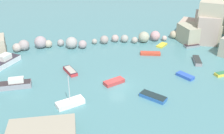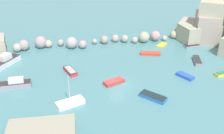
{
  "view_description": "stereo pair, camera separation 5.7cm",
  "coord_description": "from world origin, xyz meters",
  "px_view_note": "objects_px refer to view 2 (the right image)",
  "views": [
    {
      "loc": [
        -8.69,
        -37.07,
        22.53
      ],
      "look_at": [
        0.0,
        4.45,
        1.0
      ],
      "focal_mm": 42.57,
      "sensor_mm": 36.0,
      "label": 1
    },
    {
      "loc": [
        -8.63,
        -37.08,
        22.53
      ],
      "look_at": [
        0.0,
        4.45,
        1.0
      ],
      "focal_mm": 42.57,
      "sensor_mm": 36.0,
      "label": 2
    }
  ],
  "objects_px": {
    "moored_boat_6": "(150,53)",
    "moored_boat_3": "(185,76)",
    "moored_boat_7": "(153,97)",
    "moored_boat_0": "(114,82)",
    "moored_boat_5": "(70,71)",
    "moored_boat_8": "(221,74)",
    "moored_boat_4": "(70,103)",
    "moored_boat_11": "(162,45)",
    "moored_boat_10": "(4,62)",
    "moored_boat_9": "(192,46)",
    "moored_boat_1": "(12,84)",
    "moored_boat_2": "(197,61)"
  },
  "relations": [
    {
      "from": "moored_boat_10",
      "to": "moored_boat_11",
      "type": "distance_m",
      "value": 32.96
    },
    {
      "from": "moored_boat_2",
      "to": "moored_boat_5",
      "type": "xyz_separation_m",
      "value": [
        -24.41,
        0.74,
        -0.02
      ]
    },
    {
      "from": "moored_boat_6",
      "to": "moored_boat_5",
      "type": "bearing_deg",
      "value": -148.84
    },
    {
      "from": "moored_boat_6",
      "to": "moored_boat_0",
      "type": "bearing_deg",
      "value": -118.75
    },
    {
      "from": "moored_boat_1",
      "to": "moored_boat_3",
      "type": "height_order",
      "value": "moored_boat_1"
    },
    {
      "from": "moored_boat_9",
      "to": "moored_boat_5",
      "type": "bearing_deg",
      "value": 8.65
    },
    {
      "from": "moored_boat_0",
      "to": "moored_boat_7",
      "type": "distance_m",
      "value": 7.42
    },
    {
      "from": "moored_boat_0",
      "to": "moored_boat_3",
      "type": "distance_m",
      "value": 12.59
    },
    {
      "from": "moored_boat_7",
      "to": "moored_boat_9",
      "type": "bearing_deg",
      "value": 97.23
    },
    {
      "from": "moored_boat_9",
      "to": "moored_boat_6",
      "type": "bearing_deg",
      "value": 6.15
    },
    {
      "from": "moored_boat_1",
      "to": "moored_boat_10",
      "type": "distance_m",
      "value": 9.3
    },
    {
      "from": "moored_boat_10",
      "to": "moored_boat_4",
      "type": "bearing_deg",
      "value": -108.34
    },
    {
      "from": "moored_boat_6",
      "to": "moored_boat_7",
      "type": "height_order",
      "value": "moored_boat_7"
    },
    {
      "from": "moored_boat_6",
      "to": "moored_boat_10",
      "type": "height_order",
      "value": "moored_boat_10"
    },
    {
      "from": "moored_boat_3",
      "to": "moored_boat_11",
      "type": "xyz_separation_m",
      "value": [
        1.32,
        14.4,
        -0.09
      ]
    },
    {
      "from": "moored_boat_7",
      "to": "moored_boat_5",
      "type": "bearing_deg",
      "value": -175.14
    },
    {
      "from": "moored_boat_6",
      "to": "moored_boat_3",
      "type": "bearing_deg",
      "value": -59.5
    },
    {
      "from": "moored_boat_0",
      "to": "moored_boat_5",
      "type": "bearing_deg",
      "value": 119.69
    },
    {
      "from": "moored_boat_1",
      "to": "moored_boat_8",
      "type": "relative_size",
      "value": 2.59
    },
    {
      "from": "moored_boat_4",
      "to": "moored_boat_11",
      "type": "bearing_deg",
      "value": 21.38
    },
    {
      "from": "moored_boat_5",
      "to": "moored_boat_10",
      "type": "height_order",
      "value": "moored_boat_10"
    },
    {
      "from": "moored_boat_5",
      "to": "moored_boat_7",
      "type": "xyz_separation_m",
      "value": [
        11.74,
        -11.03,
        -0.01
      ]
    },
    {
      "from": "moored_boat_5",
      "to": "moored_boat_9",
      "type": "xyz_separation_m",
      "value": [
        27.02,
        6.65,
        -0.07
      ]
    },
    {
      "from": "moored_boat_8",
      "to": "moored_boat_11",
      "type": "distance_m",
      "value": 15.96
    },
    {
      "from": "moored_boat_7",
      "to": "moored_boat_1",
      "type": "bearing_deg",
      "value": -151.69
    },
    {
      "from": "moored_boat_0",
      "to": "moored_boat_1",
      "type": "bearing_deg",
      "value": 150.84
    },
    {
      "from": "moored_boat_11",
      "to": "moored_boat_10",
      "type": "bearing_deg",
      "value": -37.59
    },
    {
      "from": "moored_boat_3",
      "to": "moored_boat_9",
      "type": "relative_size",
      "value": 0.95
    },
    {
      "from": "moored_boat_1",
      "to": "moored_boat_4",
      "type": "xyz_separation_m",
      "value": [
        8.81,
        -6.78,
        -0.24
      ]
    },
    {
      "from": "moored_boat_5",
      "to": "moored_boat_10",
      "type": "xyz_separation_m",
      "value": [
        -12.03,
        5.54,
        0.39
      ]
    },
    {
      "from": "moored_boat_1",
      "to": "moored_boat_7",
      "type": "height_order",
      "value": "moored_boat_1"
    },
    {
      "from": "moored_boat_4",
      "to": "moored_boat_8",
      "type": "height_order",
      "value": "moored_boat_4"
    },
    {
      "from": "moored_boat_1",
      "to": "moored_boat_9",
      "type": "bearing_deg",
      "value": 15.05
    },
    {
      "from": "moored_boat_2",
      "to": "moored_boat_10",
      "type": "relative_size",
      "value": 0.6
    },
    {
      "from": "moored_boat_2",
      "to": "moored_boat_9",
      "type": "bearing_deg",
      "value": -1.24
    },
    {
      "from": "moored_boat_4",
      "to": "moored_boat_11",
      "type": "distance_m",
      "value": 28.5
    },
    {
      "from": "moored_boat_5",
      "to": "moored_boat_8",
      "type": "xyz_separation_m",
      "value": [
        25.99,
        -6.54,
        -0.06
      ]
    },
    {
      "from": "moored_boat_4",
      "to": "moored_boat_0",
      "type": "bearing_deg",
      "value": 12.57
    },
    {
      "from": "moored_boat_6",
      "to": "moored_boat_9",
      "type": "distance_m",
      "value": 10.48
    },
    {
      "from": "moored_boat_5",
      "to": "moored_boat_6",
      "type": "xyz_separation_m",
      "value": [
        16.74,
        4.59,
        -0.08
      ]
    },
    {
      "from": "moored_boat_1",
      "to": "moored_boat_10",
      "type": "height_order",
      "value": "moored_boat_10"
    },
    {
      "from": "moored_boat_4",
      "to": "moored_boat_10",
      "type": "distance_m",
      "value": 19.4
    },
    {
      "from": "moored_boat_1",
      "to": "moored_boat_7",
      "type": "distance_m",
      "value": 22.55
    },
    {
      "from": "moored_boat_6",
      "to": "moored_boat_8",
      "type": "distance_m",
      "value": 14.47
    },
    {
      "from": "moored_boat_3",
      "to": "moored_boat_4",
      "type": "height_order",
      "value": "moored_boat_4"
    },
    {
      "from": "moored_boat_4",
      "to": "moored_boat_8",
      "type": "distance_m",
      "value": 26.91
    },
    {
      "from": "moored_boat_9",
      "to": "moored_boat_11",
      "type": "height_order",
      "value": "moored_boat_9"
    },
    {
      "from": "moored_boat_1",
      "to": "moored_boat_4",
      "type": "distance_m",
      "value": 11.12
    },
    {
      "from": "moored_boat_3",
      "to": "moored_boat_4",
      "type": "distance_m",
      "value": 20.61
    },
    {
      "from": "moored_boat_8",
      "to": "moored_boat_6",
      "type": "bearing_deg",
      "value": 122.11
    }
  ]
}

